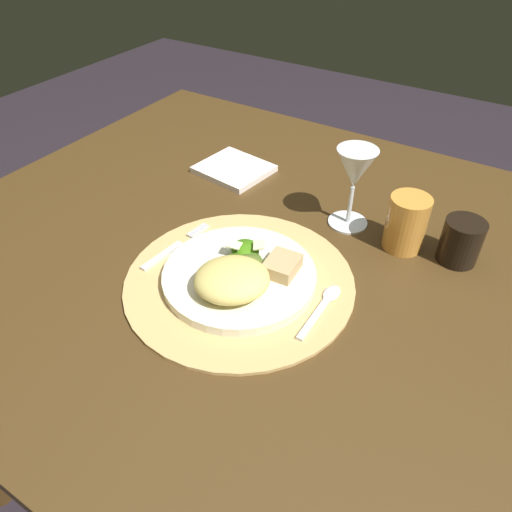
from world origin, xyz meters
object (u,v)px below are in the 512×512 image
at_px(spoon, 325,302).
at_px(dining_table, 299,311).
at_px(amber_tumbler, 406,223).
at_px(napkin, 234,169).
at_px(fork, 173,248).
at_px(dark_tumbler, 461,241).
at_px(dinner_plate, 239,276).
at_px(wine_glass, 355,172).

bearing_deg(spoon, dining_table, 134.76).
distance_m(dining_table, amber_tumbler, 0.25).
height_order(dining_table, napkin, napkin).
relative_size(fork, dark_tumbler, 2.04).
bearing_deg(spoon, dinner_plate, -170.55).
bearing_deg(dark_tumbler, napkin, 174.49).
distance_m(amber_tumbler, dark_tumbler, 0.09).
xyz_separation_m(dining_table, spoon, (0.08, -0.08, 0.13)).
bearing_deg(dinner_plate, spoon, 9.45).
height_order(spoon, napkin, same).
relative_size(napkin, dark_tumbler, 1.86).
height_order(wine_glass, dark_tumbler, wine_glass).
distance_m(napkin, dark_tumbler, 0.49).
distance_m(spoon, amber_tumbler, 0.22).
bearing_deg(dining_table, fork, -154.04).
bearing_deg(dark_tumbler, fork, -150.12).
bearing_deg(napkin, dining_table, -34.95).
height_order(fork, spoon, spoon).
xyz_separation_m(spoon, napkin, (-0.35, 0.27, -0.00)).
xyz_separation_m(fork, spoon, (0.28, 0.02, -0.00)).
relative_size(fork, amber_tumbler, 1.59).
height_order(fork, napkin, napkin).
distance_m(dinner_plate, wine_glass, 0.27).
distance_m(dining_table, napkin, 0.36).
bearing_deg(spoon, fork, -175.89).
bearing_deg(dark_tumbler, dinner_plate, -138.82).
bearing_deg(dining_table, dinner_plate, -121.49).
height_order(dinner_plate, wine_glass, wine_glass).
bearing_deg(wine_glass, fork, -132.51).
bearing_deg(dark_tumbler, spoon, -122.14).
distance_m(dining_table, spoon, 0.17).
bearing_deg(dinner_plate, dining_table, 58.51).
relative_size(napkin, amber_tumbler, 1.45).
distance_m(spoon, napkin, 0.44).
bearing_deg(wine_glass, napkin, 170.75).
height_order(dinner_plate, amber_tumbler, amber_tumbler).
xyz_separation_m(dining_table, amber_tumbler, (0.13, 0.13, 0.17)).
height_order(napkin, amber_tumbler, amber_tumbler).
bearing_deg(amber_tumbler, napkin, 171.32).
bearing_deg(fork, amber_tumbler, 34.66).
relative_size(dinner_plate, dark_tumbler, 3.18).
relative_size(fork, spoon, 1.22).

